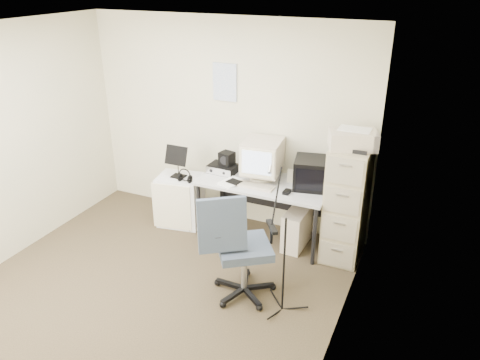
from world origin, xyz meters
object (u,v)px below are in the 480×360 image
at_px(desk, 264,210).
at_px(filing_cabinet, 347,203).
at_px(office_chair, 244,246).
at_px(side_cart, 181,200).

bearing_deg(desk, filing_cabinet, 1.81).
relative_size(office_chair, side_cart, 1.72).
relative_size(filing_cabinet, office_chair, 1.17).
height_order(filing_cabinet, office_chair, filing_cabinet).
height_order(desk, office_chair, office_chair).
height_order(filing_cabinet, side_cart, filing_cabinet).
relative_size(desk, side_cart, 2.34).
xyz_separation_m(filing_cabinet, side_cart, (-2.03, -0.12, -0.33)).
distance_m(desk, office_chair, 1.11).
xyz_separation_m(filing_cabinet, desk, (-0.95, -0.03, -0.29)).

